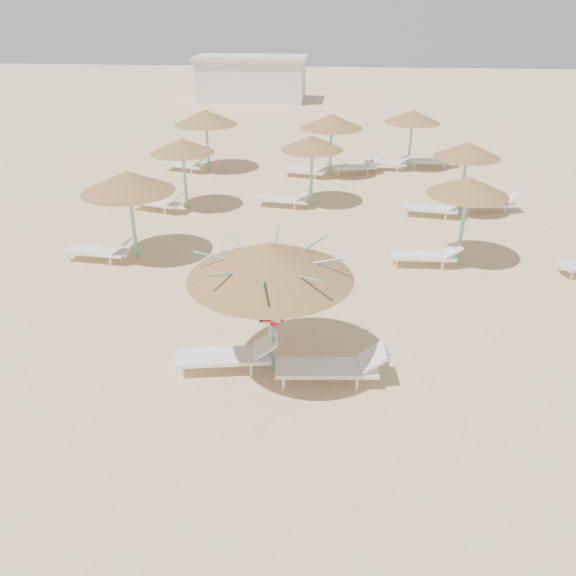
{
  "coord_description": "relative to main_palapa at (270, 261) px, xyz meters",
  "views": [
    {
      "loc": [
        1.09,
        -10.1,
        7.1
      ],
      "look_at": [
        0.03,
        1.07,
        1.3
      ],
      "focal_mm": 35.0,
      "sensor_mm": 36.0,
      "label": 1
    }
  ],
  "objects": [
    {
      "name": "service_hut",
      "position": [
        -5.81,
        35.28,
        -0.93
      ],
      "size": [
        8.4,
        4.4,
        3.25
      ],
      "color": "silver",
      "rests_on": "ground"
    },
    {
      "name": "lounger_main_a",
      "position": [
        -0.88,
        -0.07,
        -2.2
      ],
      "size": [
        2.24,
        1.0,
        0.79
      ],
      "rotation": [
        0.0,
        0.0,
        0.17
      ],
      "color": "white",
      "rests_on": "ground"
    },
    {
      "name": "lounger_main_b",
      "position": [
        1.32,
        -0.3,
        -2.18
      ],
      "size": [
        2.31,
        0.88,
        0.82
      ],
      "rotation": [
        0.0,
        0.0,
        0.1
      ],
      "color": "white",
      "rests_on": "ground"
    },
    {
      "name": "ground",
      "position": [
        0.19,
        0.28,
        -2.57
      ],
      "size": [
        120.0,
        120.0,
        0.0
      ],
      "primitive_type": "plane",
      "color": "#DBBC85",
      "rests_on": "ground"
    },
    {
      "name": "main_palapa",
      "position": [
        0.0,
        0.0,
        0.0
      ],
      "size": [
        3.3,
        3.3,
        2.96
      ],
      "color": "#6DBDA9",
      "rests_on": "ground"
    },
    {
      "name": "palapa_field",
      "position": [
        1.02,
        10.93,
        -0.29
      ],
      "size": [
        18.84,
        13.67,
        2.72
      ],
      "color": "#6DBDA9",
      "rests_on": "ground"
    }
  ]
}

